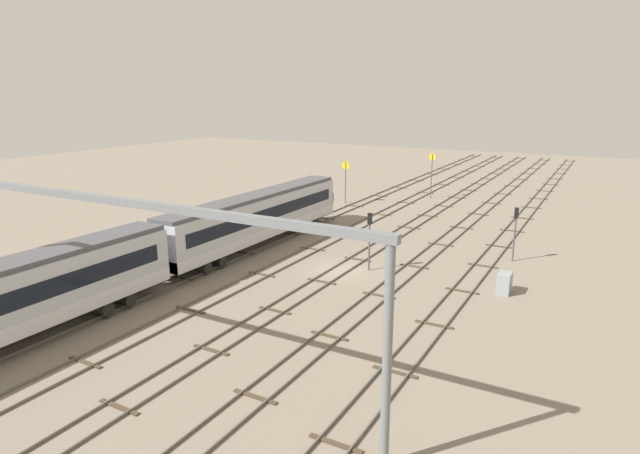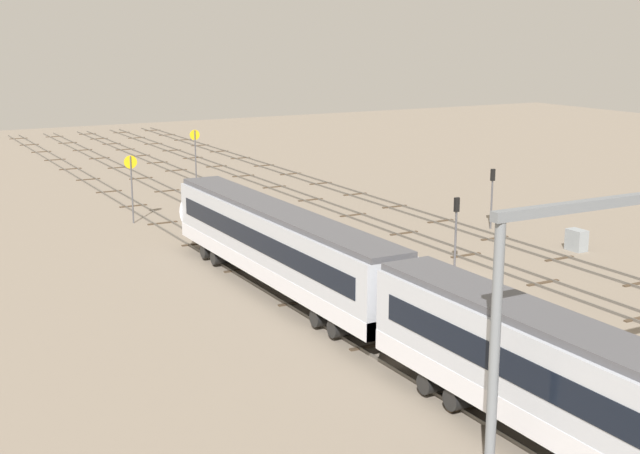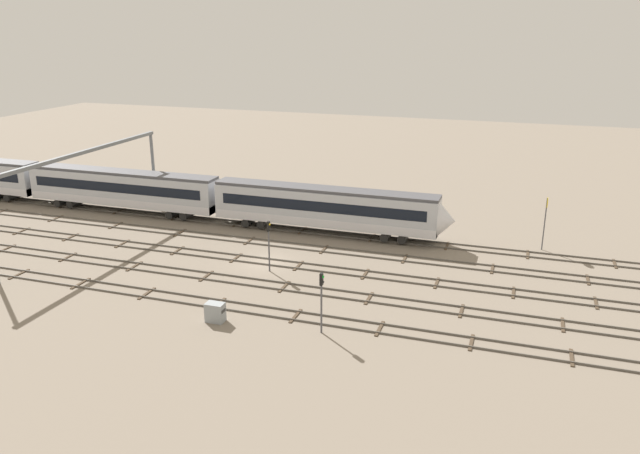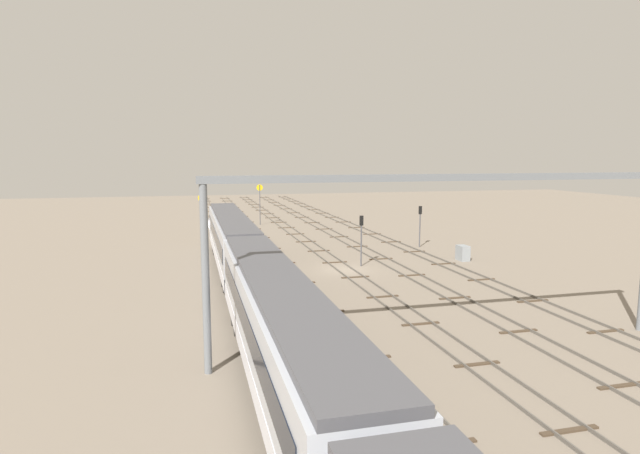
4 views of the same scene
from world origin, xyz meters
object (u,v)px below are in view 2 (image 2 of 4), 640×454
object	(u,v)px
signal_light_trackside_departure	(492,190)
relay_cabinet	(577,240)
signal_light_trackside_approach	(456,223)
speed_sign_near_foreground	(195,154)
speed_sign_far_trackside	(131,178)

from	to	relation	value
signal_light_trackside_departure	relay_cabinet	distance (m)	8.45
signal_light_trackside_approach	signal_light_trackside_departure	bearing A→B (deg)	-49.96
speed_sign_near_foreground	signal_light_trackside_departure	xyz separation A→B (m)	(-23.75, -14.76, -0.83)
speed_sign_far_trackside	signal_light_trackside_approach	xyz separation A→B (m)	(-23.25, -13.67, -0.48)
signal_light_trackside_departure	signal_light_trackside_approach	bearing A→B (deg)	130.04
signal_light_trackside_approach	signal_light_trackside_departure	size ratio (longest dim) A/B	1.02
speed_sign_far_trackside	relay_cabinet	bearing A→B (deg)	-133.88
speed_sign_near_foreground	relay_cabinet	xyz separation A→B (m)	(-31.85, -15.56, -3.12)
relay_cabinet	signal_light_trackside_approach	bearing A→B (deg)	90.18
speed_sign_far_trackside	signal_light_trackside_approach	bearing A→B (deg)	-149.55
signal_light_trackside_departure	speed_sign_near_foreground	bearing A→B (deg)	31.85
signal_light_trackside_departure	relay_cabinet	bearing A→B (deg)	-174.31
speed_sign_far_trackside	signal_light_trackside_departure	bearing A→B (deg)	-122.94
speed_sign_near_foreground	signal_light_trackside_approach	size ratio (longest dim) A/B	1.28
speed_sign_far_trackside	relay_cabinet	world-z (taller)	speed_sign_far_trackside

